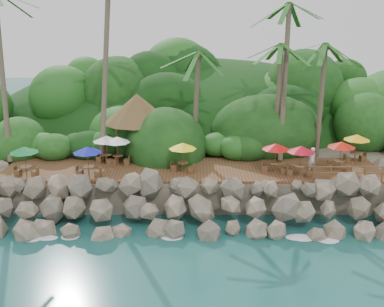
{
  "coord_description": "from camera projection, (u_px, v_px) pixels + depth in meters",
  "views": [
    {
      "loc": [
        0.17,
        -23.65,
        12.56
      ],
      "look_at": [
        0.0,
        6.0,
        3.4
      ],
      "focal_mm": 42.27,
      "sensor_mm": 36.0,
      "label": 1
    }
  ],
  "objects": [
    {
      "name": "dining_clusters",
      "position": [
        196.0,
        146.0,
        30.73
      ],
      "size": [
        24.62,
        5.09,
        2.05
      ],
      "color": "brown",
      "rests_on": "terrace"
    },
    {
      "name": "ground",
      "position": [
        191.0,
        240.0,
        26.3
      ],
      "size": [
        140.0,
        140.0,
        0.0
      ],
      "primitive_type": "plane",
      "color": "#19514F",
      "rests_on": "ground"
    },
    {
      "name": "land_base",
      "position": [
        193.0,
        146.0,
        41.28
      ],
      "size": [
        32.0,
        25.2,
        2.1
      ],
      "primitive_type": "cube",
      "color": "gray",
      "rests_on": "ground"
    },
    {
      "name": "railing",
      "position": [
        357.0,
        172.0,
        28.87
      ],
      "size": [
        6.1,
        0.1,
        1.0
      ],
      "color": "brown",
      "rests_on": "terrace"
    },
    {
      "name": "waiter",
      "position": [
        312.0,
        159.0,
        30.86
      ],
      "size": [
        0.68,
        0.55,
        1.61
      ],
      "primitive_type": "imported",
      "rotation": [
        0.0,
        0.0,
        3.45
      ],
      "color": "white",
      "rests_on": "terrace"
    },
    {
      "name": "palms",
      "position": [
        199.0,
        18.0,
        30.99
      ],
      "size": [
        28.71,
        7.09,
        14.5
      ],
      "color": "brown",
      "rests_on": "ground"
    },
    {
      "name": "seawall",
      "position": [
        192.0,
        207.0,
        27.87
      ],
      "size": [
        29.0,
        4.0,
        2.3
      ],
      "primitive_type": null,
      "color": "gray",
      "rests_on": "ground"
    },
    {
      "name": "jungle_hill",
      "position": [
        193.0,
        136.0,
        48.75
      ],
      "size": [
        44.8,
        28.0,
        15.4
      ],
      "primitive_type": "ellipsoid",
      "color": "#143811",
      "rests_on": "ground"
    },
    {
      "name": "foam_line",
      "position": [
        191.0,
        237.0,
        26.58
      ],
      "size": [
        25.2,
        0.8,
        0.06
      ],
      "color": "white",
      "rests_on": "ground"
    },
    {
      "name": "jungle_foliage",
      "position": [
        193.0,
        160.0,
        40.63
      ],
      "size": [
        44.0,
        16.0,
        12.0
      ],
      "primitive_type": null,
      "color": "#143811",
      "rests_on": "ground"
    },
    {
      "name": "palapa",
      "position": [
        137.0,
        108.0,
        34.0
      ],
      "size": [
        5.08,
        5.08,
        4.6
      ],
      "color": "brown",
      "rests_on": "ground"
    },
    {
      "name": "terrace",
      "position": [
        192.0,
        170.0,
        31.38
      ],
      "size": [
        26.0,
        5.0,
        0.2
      ],
      "primitive_type": "cube",
      "color": "brown",
      "rests_on": "land_base"
    }
  ]
}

